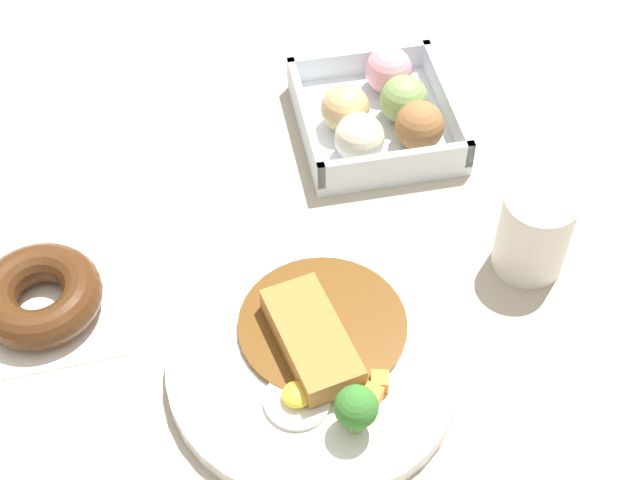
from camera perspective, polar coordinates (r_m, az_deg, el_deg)
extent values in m
plane|color=#B2A893|center=(0.89, -1.94, -1.16)|extent=(1.60, 1.60, 0.00)
cylinder|color=white|center=(0.81, -0.28, -7.56)|extent=(0.25, 0.25, 0.02)
cylinder|color=brown|center=(0.82, 0.15, -5.15)|extent=(0.15, 0.15, 0.01)
cube|color=#A87538|center=(0.79, -0.42, -5.94)|extent=(0.12, 0.07, 0.02)
cylinder|color=white|center=(0.78, -1.39, -9.66)|extent=(0.05, 0.05, 0.00)
ellipsoid|color=yellow|center=(0.77, -1.40, -9.31)|extent=(0.02, 0.02, 0.01)
cylinder|color=#8CB766|center=(0.76, 2.15, -10.86)|extent=(0.01, 0.01, 0.02)
sphere|color=#387A2D|center=(0.74, 2.20, -10.05)|extent=(0.04, 0.04, 0.04)
cube|color=orange|center=(0.78, 3.62, -8.54)|extent=(0.02, 0.02, 0.01)
cube|color=orange|center=(0.77, 3.10, -9.42)|extent=(0.02, 0.02, 0.02)
cube|color=silver|center=(1.01, 3.38, 6.92)|extent=(0.17, 0.16, 0.01)
cube|color=silver|center=(0.94, 4.60, 4.55)|extent=(0.01, 0.16, 0.03)
cube|color=silver|center=(1.05, 2.37, 10.70)|extent=(0.01, 0.16, 0.03)
cube|color=silver|center=(1.01, 7.64, 8.32)|extent=(0.17, 0.01, 0.03)
cube|color=silver|center=(0.98, -0.90, 7.24)|extent=(0.17, 0.01, 0.03)
sphere|color=#9E6B3D|center=(0.96, 6.02, 6.88)|extent=(0.05, 0.05, 0.05)
sphere|color=#84A860|center=(0.99, 5.10, 8.45)|extent=(0.05, 0.05, 0.05)
sphere|color=pink|center=(1.03, 4.16, 10.19)|extent=(0.05, 0.05, 0.05)
sphere|color=#EFE5C6|center=(0.95, 2.40, 6.18)|extent=(0.05, 0.05, 0.05)
sphere|color=#DBB77A|center=(0.98, 1.52, 7.96)|extent=(0.05, 0.05, 0.05)
cube|color=white|center=(0.89, -16.30, -3.96)|extent=(0.14, 0.14, 0.00)
torus|color=#4C2B14|center=(0.87, -16.56, -3.23)|extent=(0.11, 0.11, 0.04)
cylinder|color=silver|center=(0.87, 12.79, 0.45)|extent=(0.07, 0.07, 0.09)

